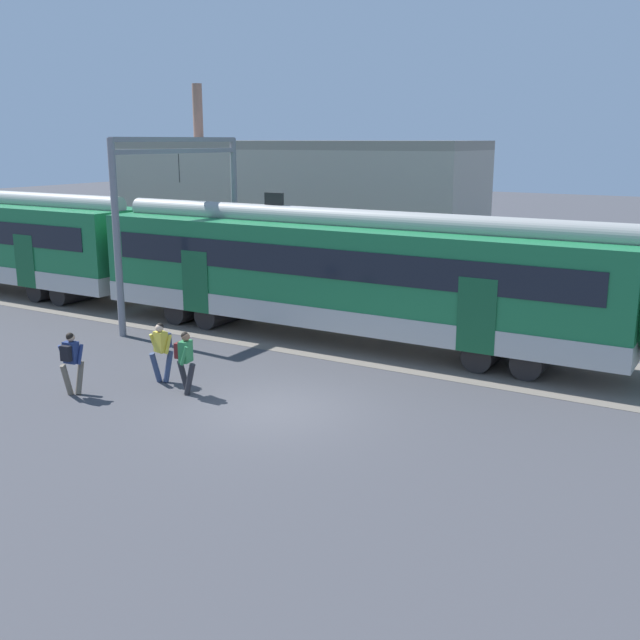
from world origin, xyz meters
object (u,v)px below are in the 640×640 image
pedestrian_yellow (162,347)px  pedestrian_green (185,357)px  pedestrian_navy (71,358)px  commuter_train (147,254)px

pedestrian_yellow → pedestrian_green: same height
pedestrian_navy → pedestrian_green: (2.45, 1.57, 0.00)m
commuter_train → pedestrian_green: (7.49, -6.66, -1.26)m
pedestrian_green → pedestrian_yellow: bearing=160.5°
commuter_train → pedestrian_navy: size_ratio=22.83×
pedestrian_navy → pedestrian_green: 2.91m
commuter_train → pedestrian_green: bearing=-41.6°
pedestrian_navy → pedestrian_yellow: size_ratio=1.00×
pedestrian_navy → pedestrian_yellow: 2.36m
commuter_train → pedestrian_green: 10.10m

